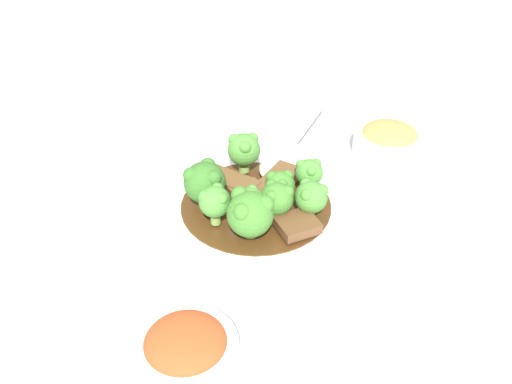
% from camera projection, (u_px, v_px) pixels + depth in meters
% --- Properties ---
extents(ground_plane, '(4.00, 4.00, 0.00)m').
position_uv_depth(ground_plane, '(256.00, 214.00, 0.72)').
color(ground_plane, silver).
extents(main_plate, '(0.29, 0.29, 0.02)m').
position_uv_depth(main_plate, '(256.00, 208.00, 0.72)').
color(main_plate, white).
rests_on(main_plate, ground_plane).
extents(beef_strip_0, '(0.06, 0.06, 0.01)m').
position_uv_depth(beef_strip_0, '(297.00, 225.00, 0.67)').
color(beef_strip_0, brown).
rests_on(beef_strip_0, main_plate).
extents(beef_strip_1, '(0.08, 0.07, 0.01)m').
position_uv_depth(beef_strip_1, '(250.00, 200.00, 0.70)').
color(beef_strip_1, brown).
rests_on(beef_strip_1, main_plate).
extents(beef_strip_2, '(0.08, 0.04, 0.02)m').
position_uv_depth(beef_strip_2, '(230.00, 182.00, 0.73)').
color(beef_strip_2, brown).
rests_on(beef_strip_2, main_plate).
extents(beef_strip_3, '(0.04, 0.08, 0.01)m').
position_uv_depth(beef_strip_3, '(276.00, 183.00, 0.73)').
color(beef_strip_3, brown).
rests_on(beef_strip_3, main_plate).
extents(broccoli_floret_0, '(0.03, 0.03, 0.05)m').
position_uv_depth(broccoli_floret_0, '(309.00, 173.00, 0.71)').
color(broccoli_floret_0, '#8EB756').
rests_on(broccoli_floret_0, main_plate).
extents(broccoli_floret_1, '(0.05, 0.05, 0.05)m').
position_uv_depth(broccoli_floret_1, '(205.00, 182.00, 0.69)').
color(broccoli_floret_1, '#8EB756').
rests_on(broccoli_floret_1, main_plate).
extents(broccoli_floret_2, '(0.04, 0.04, 0.04)m').
position_uv_depth(broccoli_floret_2, '(311.00, 196.00, 0.68)').
color(broccoli_floret_2, '#7FA84C').
rests_on(broccoli_floret_2, main_plate).
extents(broccoli_floret_3, '(0.04, 0.04, 0.05)m').
position_uv_depth(broccoli_floret_3, '(244.00, 149.00, 0.75)').
color(broccoli_floret_3, '#8EB756').
rests_on(broccoli_floret_3, main_plate).
extents(broccoli_floret_4, '(0.04, 0.04, 0.05)m').
position_uv_depth(broccoli_floret_4, '(215.00, 201.00, 0.66)').
color(broccoli_floret_4, '#7FA84C').
rests_on(broccoli_floret_4, main_plate).
extents(broccoli_floret_5, '(0.04, 0.04, 0.04)m').
position_uv_depth(broccoli_floret_5, '(277.00, 198.00, 0.68)').
color(broccoli_floret_5, '#8EB756').
rests_on(broccoli_floret_5, main_plate).
extents(broccoli_floret_6, '(0.04, 0.04, 0.04)m').
position_uv_depth(broccoli_floret_6, '(280.00, 185.00, 0.70)').
color(broccoli_floret_6, '#7FA84C').
rests_on(broccoli_floret_6, main_plate).
extents(broccoli_floret_7, '(0.03, 0.03, 0.04)m').
position_uv_depth(broccoli_floret_7, '(250.00, 202.00, 0.67)').
color(broccoli_floret_7, '#7FA84C').
rests_on(broccoli_floret_7, main_plate).
extents(broccoli_floret_8, '(0.05, 0.05, 0.05)m').
position_uv_depth(broccoli_floret_8, '(250.00, 213.00, 0.65)').
color(broccoli_floret_8, '#7FA84C').
rests_on(broccoli_floret_8, main_plate).
extents(serving_spoon, '(0.05, 0.22, 0.01)m').
position_uv_depth(serving_spoon, '(284.00, 160.00, 0.77)').
color(serving_spoon, silver).
rests_on(serving_spoon, main_plate).
extents(side_bowl_kimchi, '(0.09, 0.09, 0.05)m').
position_uv_depth(side_bowl_kimchi, '(187.00, 353.00, 0.52)').
color(side_bowl_kimchi, white).
rests_on(side_bowl_kimchi, ground_plane).
extents(side_bowl_appetizer, '(0.10, 0.10, 0.04)m').
position_uv_depth(side_bowl_appetizer, '(389.00, 141.00, 0.82)').
color(side_bowl_appetizer, white).
rests_on(side_bowl_appetizer, ground_plane).
extents(sauce_dish, '(0.07, 0.07, 0.01)m').
position_uv_depth(sauce_dish, '(155.00, 141.00, 0.85)').
color(sauce_dish, white).
rests_on(sauce_dish, ground_plane).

